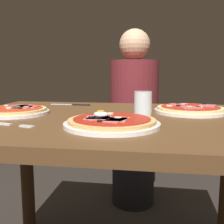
# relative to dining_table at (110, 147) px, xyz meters

# --- Properties ---
(dining_table) EXTENTS (1.17, 0.86, 0.74)m
(dining_table) POSITION_rel_dining_table_xyz_m (0.00, 0.00, 0.00)
(dining_table) COLOR brown
(dining_table) RESTS_ON ground
(pizza_foreground) EXTENTS (0.29, 0.29, 0.05)m
(pizza_foreground) POSITION_rel_dining_table_xyz_m (0.03, -0.18, 0.13)
(pizza_foreground) COLOR white
(pizza_foreground) RESTS_ON dining_table
(pizza_across_left) EXTENTS (0.27, 0.27, 0.03)m
(pizza_across_left) POSITION_rel_dining_table_xyz_m (-0.38, 0.00, 0.13)
(pizza_across_left) COLOR white
(pizza_across_left) RESTS_ON dining_table
(pizza_across_right) EXTENTS (0.28, 0.28, 0.03)m
(pizza_across_right) POSITION_rel_dining_table_xyz_m (0.30, 0.15, 0.13)
(pizza_across_right) COLOR silver
(pizza_across_right) RESTS_ON dining_table
(water_glass_near) EXTENTS (0.07, 0.07, 0.09)m
(water_glass_near) POSITION_rel_dining_table_xyz_m (0.12, 0.05, 0.15)
(water_glass_near) COLOR silver
(water_glass_near) RESTS_ON dining_table
(fork) EXTENTS (0.16, 0.05, 0.00)m
(fork) POSITION_rel_dining_table_xyz_m (-0.28, -0.21, 0.12)
(fork) COLOR silver
(fork) RESTS_ON dining_table
(knife) EXTENTS (0.20, 0.03, 0.01)m
(knife) POSITION_rel_dining_table_xyz_m (-0.23, 0.30, 0.12)
(knife) COLOR silver
(knife) RESTS_ON dining_table
(diner_person) EXTENTS (0.32, 0.32, 1.18)m
(diner_person) POSITION_rel_dining_table_xyz_m (0.03, 0.83, -0.07)
(diner_person) COLOR black
(diner_person) RESTS_ON ground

